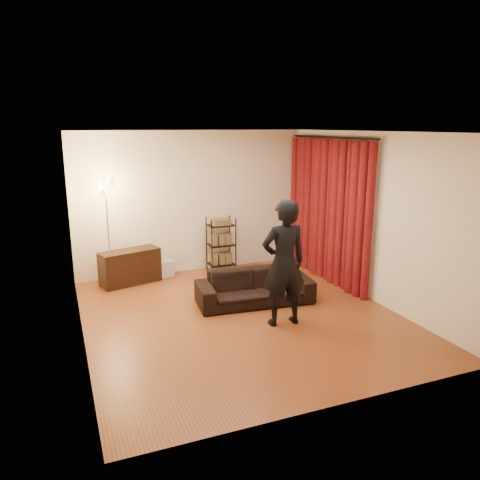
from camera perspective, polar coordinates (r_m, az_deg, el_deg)
name	(u,v)px	position (r m, az deg, el deg)	size (l,w,h in m)	color
floor	(241,316)	(7.12, 0.15, -9.25)	(5.00, 5.00, 0.00)	brown
ceiling	(241,132)	(6.54, 0.16, 13.05)	(5.00, 5.00, 0.00)	white
wall_back	(193,202)	(9.03, -5.77, 4.60)	(5.00, 5.00, 0.00)	#F0E0C7
wall_front	(339,281)	(4.56, 11.96, -4.91)	(5.00, 5.00, 0.00)	#F0E0C7
wall_left	(76,243)	(6.25, -19.38, -0.30)	(5.00, 5.00, 0.00)	#F0E0C7
wall_right	(371,217)	(7.81, 15.69, 2.69)	(5.00, 5.00, 0.00)	#F0E0C7
curtain_rod	(331,137)	(8.54, 11.06, 12.19)	(0.04, 0.04, 2.65)	black
curtain	(327,211)	(8.66, 10.55, 3.53)	(0.22, 2.65, 2.55)	maroon
sofa	(255,287)	(7.52, 1.81, -5.76)	(1.84, 0.72, 0.54)	black
person	(284,263)	(6.59, 5.36, -2.84)	(0.66, 0.44, 1.82)	black
media_cabinet	(130,267)	(8.65, -13.26, -3.20)	(1.06, 0.40, 0.62)	black
storage_boxes	(162,269)	(8.96, -9.46, -3.45)	(0.37, 0.30, 0.31)	beige
wire_shelf	(221,245)	(9.07, -2.32, -0.58)	(0.48, 0.34, 1.06)	black
floor_lamp	(108,235)	(8.30, -15.76, 0.57)	(0.34, 0.34, 1.92)	silver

